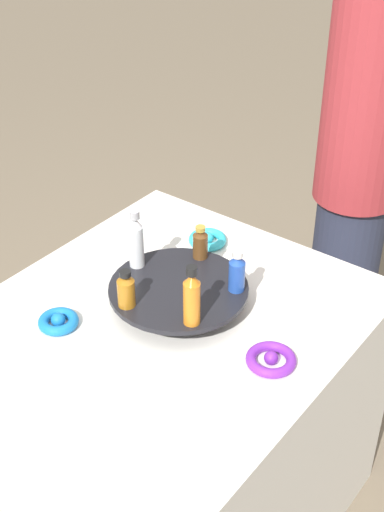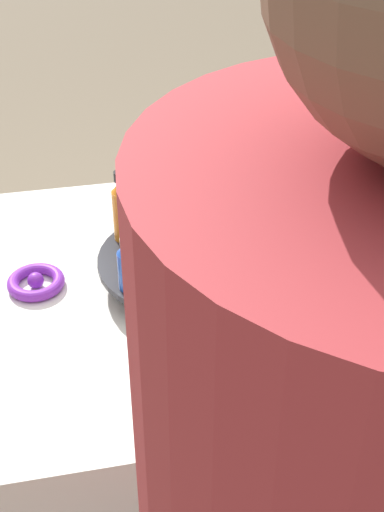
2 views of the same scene
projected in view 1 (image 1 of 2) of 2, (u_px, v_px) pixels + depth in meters
The scene contains 12 objects.
ground_plane at pixel (181, 497), 2.10m from camera, with size 12.00×12.00×0.00m, color #756651.
party_table at pixel (180, 412), 1.90m from camera, with size 0.82×0.82×0.71m.
display_stand at pixel (179, 292), 1.67m from camera, with size 0.33×0.33×0.06m.
bottle_clear at pixel (136, 241), 1.70m from camera, with size 0.04×0.04×0.15m.
bottle_amber at pixel (126, 290), 1.58m from camera, with size 0.04×0.04×0.09m.
bottle_orange at pixel (192, 298), 1.52m from camera, with size 0.04×0.04×0.15m.
bottle_blue at pixel (237, 272), 1.63m from camera, with size 0.04×0.04×0.11m.
bottle_brown at pixel (200, 243), 1.74m from camera, with size 0.04×0.04×0.09m.
ribbon_bow_teal at pixel (208, 239), 1.92m from camera, with size 0.10×0.10×0.03m.
ribbon_bow_blue at pixel (58, 321), 1.63m from camera, with size 0.09×0.09×0.03m.
ribbon_bow_purple at pixel (271, 359), 1.52m from camera, with size 0.11×0.11×0.03m.
person_figure at pixel (360, 157), 2.18m from camera, with size 0.27×0.27×1.57m.
Camera 1 is at (-0.84, 1.05, 1.76)m, focal length 50.00 mm.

